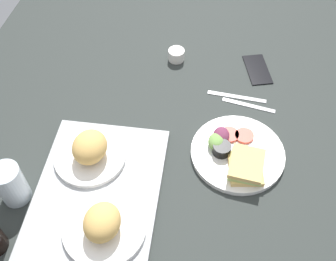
# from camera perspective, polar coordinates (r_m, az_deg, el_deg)

# --- Properties ---
(ground_plane) EXTENTS (1.90, 1.50, 0.03)m
(ground_plane) POSITION_cam_1_polar(r_m,az_deg,el_deg) (1.20, 1.23, -2.55)
(ground_plane) COLOR #282D2B
(serving_tray) EXTENTS (0.47, 0.35, 0.02)m
(serving_tray) POSITION_cam_1_polar(r_m,az_deg,el_deg) (1.11, -9.89, -8.57)
(serving_tray) COLOR #9EA0A3
(serving_tray) RESTS_ON ground_plane
(bread_plate_near) EXTENTS (0.21, 0.21, 0.09)m
(bread_plate_near) POSITION_cam_1_polar(r_m,az_deg,el_deg) (1.03, -9.13, -12.98)
(bread_plate_near) COLOR white
(bread_plate_near) RESTS_ON serving_tray
(bread_plate_far) EXTENTS (0.20, 0.20, 0.09)m
(bread_plate_far) POSITION_cam_1_polar(r_m,az_deg,el_deg) (1.14, -10.97, -2.83)
(bread_plate_far) COLOR white
(bread_plate_far) RESTS_ON serving_tray
(plate_with_salad) EXTENTS (0.27, 0.27, 0.05)m
(plate_with_salad) POSITION_cam_1_polar(r_m,az_deg,el_deg) (1.17, 9.61, -3.27)
(plate_with_salad) COLOR white
(plate_with_salad) RESTS_ON ground_plane
(drinking_glass) EXTENTS (0.08, 0.08, 0.12)m
(drinking_glass) POSITION_cam_1_polar(r_m,az_deg,el_deg) (1.12, -21.30, -7.08)
(drinking_glass) COLOR silver
(drinking_glass) RESTS_ON ground_plane
(espresso_cup) EXTENTS (0.06, 0.06, 0.04)m
(espresso_cup) POSITION_cam_1_polar(r_m,az_deg,el_deg) (1.43, 1.19, 10.63)
(espresso_cup) COLOR silver
(espresso_cup) RESTS_ON ground_plane
(fork) EXTENTS (0.04, 0.17, 0.01)m
(fork) POSITION_cam_1_polar(r_m,az_deg,el_deg) (1.31, 11.31, 3.54)
(fork) COLOR #B7B7BC
(fork) RESTS_ON ground_plane
(knife) EXTENTS (0.02, 0.19, 0.01)m
(knife) POSITION_cam_1_polar(r_m,az_deg,el_deg) (1.33, 9.69, 4.75)
(knife) COLOR #B7B7BC
(knife) RESTS_ON ground_plane
(cell_phone) EXTENTS (0.16, 0.11, 0.01)m
(cell_phone) POSITION_cam_1_polar(r_m,az_deg,el_deg) (1.43, 12.52, 8.48)
(cell_phone) COLOR black
(cell_phone) RESTS_ON ground_plane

